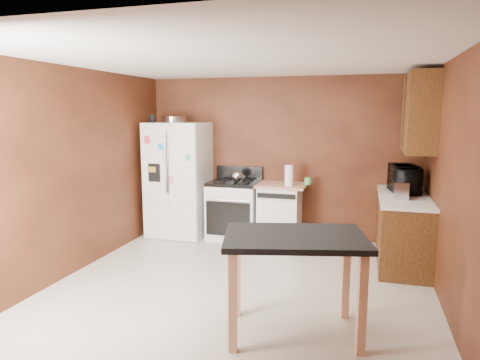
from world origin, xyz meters
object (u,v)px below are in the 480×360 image
at_px(gas_range, 234,209).
at_px(dishwasher, 280,212).
at_px(green_canister, 308,181).
at_px(toaster, 401,190).
at_px(pen_cup, 152,118).
at_px(refrigerator, 179,179).
at_px(island, 295,251).
at_px(paper_towel, 289,175).
at_px(roasting_pan, 175,119).
at_px(microwave, 404,180).
at_px(kettle, 237,176).

bearing_deg(gas_range, dishwasher, 1.94).
bearing_deg(green_canister, gas_range, -176.32).
height_order(green_canister, toaster, toaster).
distance_m(pen_cup, refrigerator, 1.04).
bearing_deg(toaster, refrigerator, 173.82).
bearing_deg(island, refrigerator, 130.94).
bearing_deg(paper_towel, roasting_pan, 177.46).
xyz_separation_m(paper_towel, microwave, (1.58, -0.15, 0.02)).
relative_size(paper_towel, island, 0.22).
relative_size(microwave, island, 0.43).
height_order(roasting_pan, paper_towel, roasting_pan).
relative_size(roasting_pan, kettle, 2.24).
height_order(roasting_pan, pen_cup, pen_cup).
bearing_deg(dishwasher, gas_range, -178.06).
distance_m(pen_cup, microwave, 3.80).
relative_size(pen_cup, microwave, 0.21).
xyz_separation_m(microwave, dishwasher, (-1.73, 0.26, -0.61)).
bearing_deg(green_canister, island, -84.90).
bearing_deg(paper_towel, green_canister, 32.11).
height_order(pen_cup, microwave, pen_cup).
bearing_deg(roasting_pan, pen_cup, -146.97).
relative_size(kettle, refrigerator, 0.09).
height_order(kettle, refrigerator, refrigerator).
bearing_deg(kettle, refrigerator, -178.46).
height_order(toaster, island, toaster).
height_order(roasting_pan, dishwasher, roasting_pan).
bearing_deg(toaster, island, -112.30).
height_order(green_canister, island, green_canister).
height_order(microwave, island, microwave).
bearing_deg(refrigerator, island, -49.06).
bearing_deg(kettle, green_canister, 5.71).
relative_size(pen_cup, gas_range, 0.11).
bearing_deg(kettle, dishwasher, 5.07).
distance_m(refrigerator, island, 3.48).
bearing_deg(roasting_pan, paper_towel, -2.54).
distance_m(roasting_pan, green_canister, 2.29).
bearing_deg(pen_cup, refrigerator, 20.23).
height_order(roasting_pan, island, roasting_pan).
relative_size(toaster, gas_range, 0.26).
xyz_separation_m(toaster, gas_range, (-2.38, 0.66, -0.54)).
distance_m(pen_cup, dishwasher, 2.45).
bearing_deg(toaster, microwave, 85.30).
bearing_deg(paper_towel, gas_range, 174.26).
bearing_deg(paper_towel, kettle, 176.30).
bearing_deg(toaster, roasting_pan, 173.12).
distance_m(roasting_pan, paper_towel, 2.02).
bearing_deg(microwave, pen_cup, 80.14).
relative_size(pen_cup, kettle, 0.75).
bearing_deg(gas_range, island, -63.00).
xyz_separation_m(roasting_pan, microwave, (3.43, -0.23, -0.78)).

